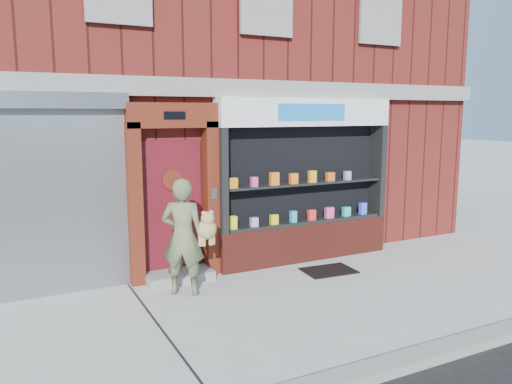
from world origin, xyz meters
TOP-DOWN VIEW (x-y plane):
  - ground at (0.00, 0.00)m, footprint 80.00×80.00m
  - curb at (0.00, -2.15)m, footprint 60.00×0.30m
  - building at (-0.00, 5.99)m, footprint 12.00×8.16m
  - shutter_bay at (-3.00, 1.93)m, footprint 3.10×0.30m
  - red_door_bay at (-0.75, 1.86)m, footprint 1.52×0.58m
  - pharmacy_bay at (1.75, 1.81)m, footprint 3.50×0.41m
  - woman at (-0.85, 1.06)m, footprint 0.87×0.71m
  - doormat at (1.74, 0.98)m, footprint 0.93×0.69m

SIDE VIEW (x-z plane):
  - ground at x=0.00m, z-range 0.00..0.00m
  - doormat at x=1.74m, z-range 0.00..0.02m
  - curb at x=0.00m, z-range 0.00..0.12m
  - woman at x=-0.85m, z-range 0.01..1.80m
  - pharmacy_bay at x=1.75m, z-range -0.13..2.87m
  - red_door_bay at x=-0.75m, z-range 0.01..2.91m
  - shutter_bay at x=-3.00m, z-range 0.20..3.24m
  - building at x=0.00m, z-range 0.00..8.00m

